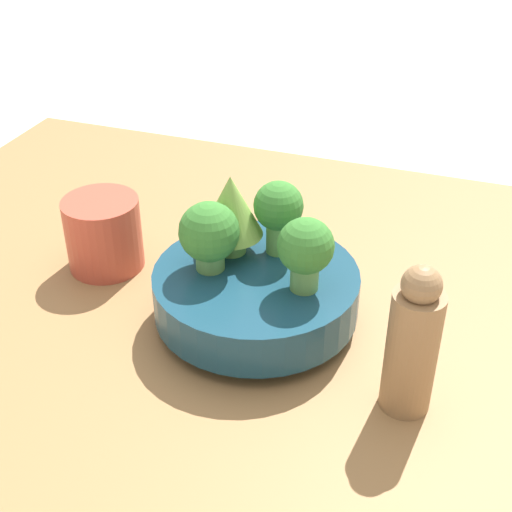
# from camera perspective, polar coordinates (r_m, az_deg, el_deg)

# --- Properties ---
(ground_plane) EXTENTS (6.00, 6.00, 0.00)m
(ground_plane) POSITION_cam_1_polar(r_m,az_deg,el_deg) (0.78, 2.67, -7.25)
(ground_plane) COLOR silver
(table) EXTENTS (1.09, 0.76, 0.04)m
(table) POSITION_cam_1_polar(r_m,az_deg,el_deg) (0.76, 2.71, -6.00)
(table) COLOR #9E7042
(table) RESTS_ON ground_plane
(bowl) EXTENTS (0.21, 0.21, 0.06)m
(bowl) POSITION_cam_1_polar(r_m,az_deg,el_deg) (0.72, -0.00, -2.97)
(bowl) COLOR navy
(bowl) RESTS_ON table
(broccoli_floret_right) EXTENTS (0.06, 0.06, 0.07)m
(broccoli_floret_right) POSITION_cam_1_polar(r_m,az_deg,el_deg) (0.69, -3.77, 1.78)
(broccoli_floret_right) COLOR #609347
(broccoli_floret_right) RESTS_ON bowl
(broccoli_floret_front) EXTENTS (0.05, 0.05, 0.08)m
(broccoli_floret_front) POSITION_cam_1_polar(r_m,az_deg,el_deg) (0.71, 1.80, 3.69)
(broccoli_floret_front) COLOR #6BA34C
(broccoli_floret_front) RESTS_ON bowl
(broccoli_floret_left) EXTENTS (0.05, 0.05, 0.07)m
(broccoli_floret_left) POSITION_cam_1_polar(r_m,az_deg,el_deg) (0.66, 3.99, 0.52)
(broccoli_floret_left) COLOR #609347
(broccoli_floret_left) RESTS_ON bowl
(romanesco_piece_near) EXTENTS (0.06, 0.06, 0.09)m
(romanesco_piece_near) POSITION_cam_1_polar(r_m,az_deg,el_deg) (0.71, -2.03, 3.85)
(romanesco_piece_near) COLOR #6BA34C
(romanesco_piece_near) RESTS_ON bowl
(cup) EXTENTS (0.09, 0.09, 0.08)m
(cup) POSITION_cam_1_polar(r_m,az_deg,el_deg) (0.82, -12.09, 1.77)
(cup) COLOR #C64C38
(cup) RESTS_ON table
(pepper_mill) EXTENTS (0.04, 0.04, 0.15)m
(pepper_mill) POSITION_cam_1_polar(r_m,az_deg,el_deg) (0.62, 12.42, -6.84)
(pepper_mill) COLOR #997047
(pepper_mill) RESTS_ON table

